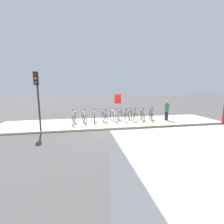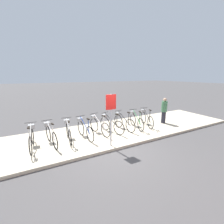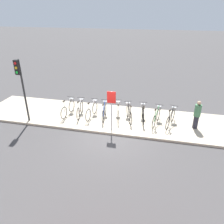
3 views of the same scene
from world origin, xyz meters
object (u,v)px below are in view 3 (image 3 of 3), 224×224
at_px(parked_bicycle_6, 143,114).
at_px(pedestrian, 197,114).
at_px(parked_bicycle_2, 92,109).
at_px(parked_bicycle_4, 118,111).
at_px(parked_bicycle_0, 68,107).
at_px(parked_bicycle_7, 157,116).
at_px(traffic_light, 20,78).
at_px(parked_bicycle_5, 129,112).
at_px(parked_bicycle_1, 80,108).
at_px(sign_post, 111,105).
at_px(parked_bicycle_8, 171,117).
at_px(parked_bicycle_3, 104,111).

xyz_separation_m(parked_bicycle_6, pedestrian, (2.82, -0.20, 0.36)).
height_order(parked_bicycle_6, pedestrian, pedestrian).
distance_m(parked_bicycle_2, parked_bicycle_4, 1.53).
distance_m(parked_bicycle_0, parked_bicycle_7, 5.19).
bearing_deg(parked_bicycle_0, traffic_light, -145.33).
xyz_separation_m(parked_bicycle_5, traffic_light, (-5.57, -1.46, 2.05)).
bearing_deg(parked_bicycle_2, parked_bicycle_0, -177.97).
bearing_deg(parked_bicycle_7, parked_bicycle_1, 179.83).
bearing_deg(sign_post, parked_bicycle_4, 87.91).
xyz_separation_m(parked_bicycle_4, sign_post, (-0.05, -1.47, 1.02)).
xyz_separation_m(parked_bicycle_2, parked_bicycle_4, (1.52, 0.13, 0.00)).
bearing_deg(parked_bicycle_5, parked_bicycle_0, -177.99).
bearing_deg(parked_bicycle_2, sign_post, -42.30).
distance_m(parked_bicycle_0, parked_bicycle_8, 5.96).
height_order(parked_bicycle_8, traffic_light, traffic_light).
relative_size(parked_bicycle_1, traffic_light, 0.49).
bearing_deg(parked_bicycle_5, parked_bicycle_3, -176.31).
relative_size(parked_bicycle_2, sign_post, 0.79).
distance_m(parked_bicycle_0, sign_post, 3.36).
distance_m(parked_bicycle_7, traffic_light, 7.54).
bearing_deg(sign_post, pedestrian, 16.09).
xyz_separation_m(parked_bicycle_4, traffic_light, (-4.92, -1.52, 2.05)).
relative_size(parked_bicycle_4, sign_post, 0.78).
xyz_separation_m(parked_bicycle_0, parked_bicycle_1, (0.72, 0.04, 0.00)).
relative_size(parked_bicycle_7, traffic_light, 0.48).
xyz_separation_m(parked_bicycle_3, pedestrian, (5.03, -0.08, 0.36)).
height_order(parked_bicycle_7, pedestrian, pedestrian).
distance_m(parked_bicycle_4, parked_bicycle_5, 0.65).
bearing_deg(parked_bicycle_8, parked_bicycle_1, -179.65).
height_order(parked_bicycle_0, parked_bicycle_5, same).
height_order(parked_bicycle_5, parked_bicycle_7, same).
bearing_deg(parked_bicycle_1, parked_bicycle_5, 1.70).
height_order(parked_bicycle_3, parked_bicycle_8, same).
height_order(parked_bicycle_8, sign_post, sign_post).
relative_size(parked_bicycle_0, parked_bicycle_5, 1.04).
bearing_deg(pedestrian, parked_bicycle_5, 177.29).
height_order(pedestrian, traffic_light, traffic_light).
height_order(parked_bicycle_1, parked_bicycle_6, same).
relative_size(parked_bicycle_0, traffic_light, 0.49).
height_order(parked_bicycle_3, parked_bicycle_6, same).
relative_size(parked_bicycle_4, traffic_light, 0.48).
bearing_deg(parked_bicycle_1, parked_bicycle_6, 1.81).
relative_size(parked_bicycle_7, parked_bicycle_8, 1.02).
height_order(parked_bicycle_3, sign_post, sign_post).
distance_m(parked_bicycle_3, parked_bicycle_6, 2.22).
relative_size(parked_bicycle_0, pedestrian, 1.10).
height_order(parked_bicycle_4, parked_bicycle_8, same).
xyz_separation_m(pedestrian, traffic_light, (-9.17, -1.29, 1.70)).
distance_m(pedestrian, traffic_light, 9.41).
bearing_deg(parked_bicycle_6, parked_bicycle_4, 178.98).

